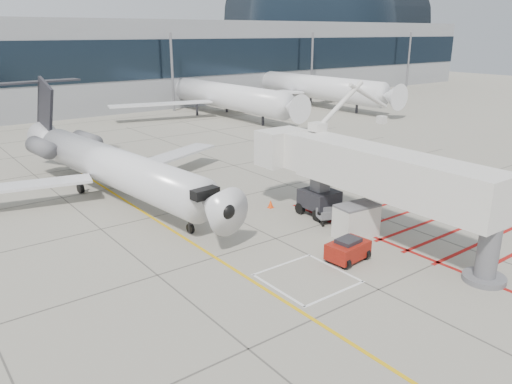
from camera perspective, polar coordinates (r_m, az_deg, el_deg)
ground_plane at (r=28.12m, az=7.50°, el=-7.86°), size 260.00×260.00×0.00m
regional_jet at (r=36.56m, az=-14.42°, el=4.54°), size 27.48×33.23×8.12m
jet_bridge at (r=30.19m, az=15.09°, el=1.00°), size 8.93×18.55×7.39m
pushback_tug at (r=28.16m, az=10.46°, el=-6.43°), size 2.49×1.69×1.38m
baggage_cart at (r=33.32m, az=8.45°, el=-2.74°), size 1.91×1.60×1.03m
ground_power_unit at (r=31.36m, az=11.39°, el=-3.22°), size 2.76×1.79×2.07m
cone_nose at (r=32.40m, az=-3.47°, el=-3.75°), size 0.31×0.31×0.44m
cone_side at (r=35.99m, az=1.69°, el=-1.36°), size 0.41×0.41×0.57m
terminal_building at (r=92.31m, az=-20.08°, el=13.63°), size 180.00×28.00×14.00m
terminal_glass_band at (r=79.01m, az=-16.91°, el=14.12°), size 180.00×0.10×6.00m
terminal_dome at (r=124.38m, az=8.26°, el=18.55°), size 40.00×28.00×28.00m
bg_aircraft_c at (r=76.34m, az=-4.36°, el=12.79°), size 32.71×36.34×10.90m
bg_aircraft_d at (r=87.45m, az=5.88°, el=13.57°), size 34.39×38.21×11.46m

